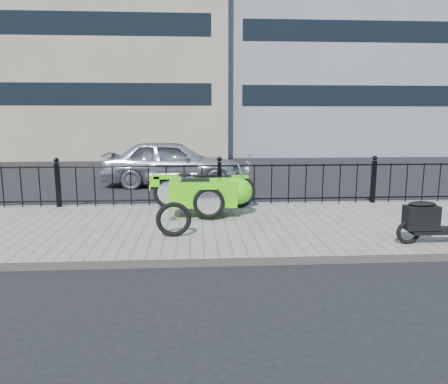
{
  "coord_description": "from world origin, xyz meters",
  "views": [
    {
      "loc": [
        -0.53,
        -8.23,
        2.1
      ],
      "look_at": [
        0.01,
        -0.1,
        0.65
      ],
      "focal_mm": 35.0,
      "sensor_mm": 36.0,
      "label": 1
    }
  ],
  "objects": [
    {
      "name": "motorcycle_sidecar",
      "position": [
        -0.21,
        0.34,
        0.59
      ],
      "size": [
        2.28,
        1.48,
        0.98
      ],
      "color": "black",
      "rests_on": "sidewalk"
    },
    {
      "name": "sedan_car",
      "position": [
        -1.23,
        4.82,
        0.69
      ],
      "size": [
        4.1,
        1.75,
        1.38
      ],
      "primitive_type": "imported",
      "rotation": [
        0.0,
        0.0,
        1.54
      ],
      "color": "silver",
      "rests_on": "ground"
    },
    {
      "name": "building_tan",
      "position": [
        -6.0,
        15.99,
        6.0
      ],
      "size": [
        14.0,
        8.01,
        12.0
      ],
      "color": "gray",
      "rests_on": "ground"
    },
    {
      "name": "ground",
      "position": [
        0.0,
        0.0,
        0.0
      ],
      "size": [
        120.0,
        120.0,
        0.0
      ],
      "primitive_type": "plane",
      "color": "black",
      "rests_on": "ground"
    },
    {
      "name": "spare_tire",
      "position": [
        -0.9,
        -1.24,
        0.41
      ],
      "size": [
        0.58,
        0.12,
        0.58
      ],
      "primitive_type": "torus",
      "rotation": [
        1.57,
        0.0,
        0.07
      ],
      "color": "black",
      "rests_on": "sidewalk"
    },
    {
      "name": "building_grey",
      "position": [
        7.0,
        16.99,
        7.5
      ],
      "size": [
        12.0,
        8.01,
        15.0
      ],
      "color": "gray",
      "rests_on": "ground"
    },
    {
      "name": "sidewalk",
      "position": [
        0.0,
        -0.5,
        0.06
      ],
      "size": [
        30.0,
        3.8,
        0.12
      ],
      "primitive_type": "cube",
      "color": "gray",
      "rests_on": "ground"
    },
    {
      "name": "iron_fence",
      "position": [
        0.0,
        1.3,
        0.59
      ],
      "size": [
        14.11,
        0.11,
        1.08
      ],
      "color": "black",
      "rests_on": "sidewalk"
    },
    {
      "name": "curb",
      "position": [
        0.0,
        1.44,
        0.06
      ],
      "size": [
        30.0,
        0.1,
        0.12
      ],
      "primitive_type": "cube",
      "color": "gray",
      "rests_on": "ground"
    },
    {
      "name": "scooter",
      "position": [
        3.16,
        -1.9,
        0.49
      ],
      "size": [
        1.4,
        0.41,
        0.95
      ],
      "color": "black",
      "rests_on": "sidewalk"
    }
  ]
}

